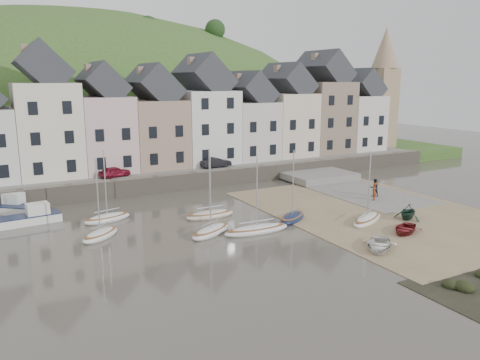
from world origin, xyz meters
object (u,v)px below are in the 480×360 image
rowboat_red (405,229)px  rowboat_white (379,245)px  person_dark (374,188)px  rowboat_green (408,212)px  person_red (374,192)px  car_right (216,162)px  sailboat_0 (107,218)px  car_left (115,172)px

rowboat_red → rowboat_white: bearing=-96.0°
rowboat_red → person_dark: size_ratio=1.71×
rowboat_green → person_red: (1.96, 6.15, 0.26)m
rowboat_white → car_right: 26.93m
rowboat_green → rowboat_red: rowboat_green is taller
sailboat_0 → rowboat_red: size_ratio=2.00×
person_dark → rowboat_green: bearing=86.1°
rowboat_white → rowboat_red: 4.89m
rowboat_red → person_red: 10.06m
person_dark → car_right: size_ratio=0.50×
sailboat_0 → rowboat_green: 25.84m
car_left → rowboat_red: bearing=-162.4°
rowboat_green → person_red: 6.46m
rowboat_white → car_right: size_ratio=0.95×
car_right → rowboat_white: bearing=176.5°
rowboat_red → car_left: car_left is taller
rowboat_red → person_red: size_ratio=1.81×
sailboat_0 → person_dark: size_ratio=3.42×
rowboat_red → sailboat_0: bearing=-154.3°
sailboat_0 → rowboat_red: bearing=-36.1°
person_dark → car_right: 18.62m
sailboat_0 → car_right: 18.69m
rowboat_green → car_left: car_left is taller
rowboat_white → rowboat_red: size_ratio=1.10×
sailboat_0 → rowboat_green: size_ratio=2.48×
person_red → person_dark: size_ratio=0.95×
person_red → car_left: (-21.58, 16.33, 1.18)m
sailboat_0 → rowboat_red: (19.86, -14.47, 0.12)m
rowboat_white → car_left: size_ratio=1.02×
rowboat_white → car_right: car_right is taller
person_red → car_left: car_left is taller
person_dark → car_left: 27.35m
sailboat_0 → rowboat_white: bearing=-46.8°
rowboat_white → person_dark: 15.85m
rowboat_green → car_right: bearing=177.3°
rowboat_white → rowboat_red: (4.53, 1.85, -0.03)m
sailboat_0 → rowboat_white: size_ratio=1.81×
car_right → rowboat_red: bearing=-173.2°
sailboat_0 → car_right: size_ratio=1.72×
rowboat_green → car_right: (-7.61, 22.47, 1.47)m
rowboat_white → person_dark: size_ratio=1.89×
person_dark → car_left: bearing=-14.6°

